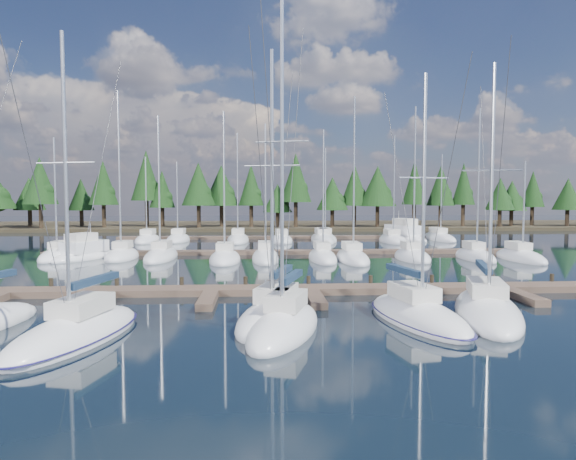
{
  "coord_description": "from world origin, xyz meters",
  "views": [
    {
      "loc": [
        -3.16,
        -13.22,
        5.85
      ],
      "look_at": [
        -1.14,
        22.0,
        3.64
      ],
      "focal_mm": 32.0,
      "sensor_mm": 36.0,
      "label": 1
    }
  ],
  "objects": [
    {
      "name": "back_sailboat_rows",
      "position": [
        0.73,
        45.6,
        0.27
      ],
      "size": [
        47.07,
        33.02,
        16.71
      ],
      "color": "white",
      "rests_on": "ground"
    },
    {
      "name": "front_sailboat_5",
      "position": [
        8.15,
        11.31,
        0.27
      ],
      "size": [
        5.74,
        10.28,
        13.04
      ],
      "color": "white",
      "rests_on": "ground"
    },
    {
      "name": "back_docks",
      "position": [
        0.0,
        49.58,
        0.2
      ],
      "size": [
        50.0,
        21.8,
        0.4
      ],
      "color": "brown",
      "rests_on": "ground"
    },
    {
      "name": "tree_line",
      "position": [
        -1.76,
        80.13,
        7.57
      ],
      "size": [
        187.06,
        11.6,
        14.07
      ],
      "color": "black",
      "rests_on": "far_shore"
    },
    {
      "name": "far_shore",
      "position": [
        0.0,
        90.0,
        0.3
      ],
      "size": [
        220.0,
        30.0,
        0.6
      ],
      "primitive_type": "cube",
      "color": "#322A1C",
      "rests_on": "ground"
    },
    {
      "name": "ground",
      "position": [
        0.0,
        30.0,
        0.0
      ],
      "size": [
        260.0,
        260.0,
        0.0
      ],
      "primitive_type": "plane",
      "color": "black",
      "rests_on": "ground"
    },
    {
      "name": "motor_yacht_right",
      "position": [
        16.92,
        57.03,
        0.54
      ],
      "size": [
        6.45,
        10.41,
        4.95
      ],
      "color": "white",
      "rests_on": "ground"
    },
    {
      "name": "front_sailboat_3",
      "position": [
        -2.05,
        8.72,
        0.31
      ],
      "size": [
        4.69,
        8.06,
        14.91
      ],
      "color": "white",
      "rests_on": "ground"
    },
    {
      "name": "motor_yacht_left",
      "position": [
        -19.87,
        36.82,
        0.46
      ],
      "size": [
        5.81,
        8.62,
        4.1
      ],
      "color": "white",
      "rests_on": "ground"
    },
    {
      "name": "front_sailboat_1",
      "position": [
        -10.69,
        8.11,
        0.28
      ],
      "size": [
        5.0,
        9.41,
        13.17
      ],
      "color": "white",
      "rests_on": "ground"
    },
    {
      "name": "main_dock",
      "position": [
        0.0,
        17.36,
        0.2
      ],
      "size": [
        44.0,
        6.13,
        0.9
      ],
      "color": "brown",
      "rests_on": "ground"
    },
    {
      "name": "front_sailboat_2",
      "position": [
        -2.43,
        10.5,
        0.29
      ],
      "size": [
        5.0,
        8.11,
        13.29
      ],
      "color": "white",
      "rests_on": "ground"
    },
    {
      "name": "front_sailboat_4",
      "position": [
        4.33,
        10.38,
        0.27
      ],
      "size": [
        4.45,
        8.93,
        12.31
      ],
      "color": "white",
      "rests_on": "ground"
    }
  ]
}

